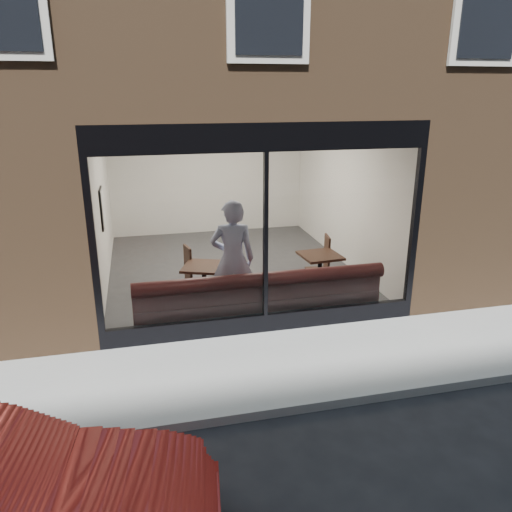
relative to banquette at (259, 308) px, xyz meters
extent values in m
plane|color=black|center=(0.00, -2.45, -0.23)|extent=(120.00, 120.00, 0.00)
cube|color=gray|center=(0.00, -1.45, -0.22)|extent=(40.00, 2.00, 0.01)
cube|color=gray|center=(0.00, -2.50, -0.17)|extent=(40.00, 0.10, 0.12)
cube|color=brown|center=(-3.75, 5.55, 1.38)|extent=(2.50, 12.00, 3.20)
cube|color=brown|center=(3.75, 5.55, 1.38)|extent=(2.50, 12.00, 3.20)
cube|color=brown|center=(0.00, 8.55, 1.38)|extent=(5.00, 6.00, 3.20)
plane|color=#2D2D30|center=(0.00, 2.55, -0.21)|extent=(6.00, 6.00, 0.00)
plane|color=white|center=(0.00, 2.55, 2.97)|extent=(6.00, 6.00, 0.00)
plane|color=silver|center=(0.00, 5.54, 1.37)|extent=(5.00, 0.00, 5.00)
plane|color=silver|center=(-2.49, 2.55, 1.37)|extent=(0.00, 6.00, 6.00)
plane|color=silver|center=(2.49, 2.55, 1.37)|extent=(0.00, 6.00, 6.00)
cube|color=black|center=(0.00, -0.40, -0.08)|extent=(5.00, 0.10, 0.30)
cube|color=black|center=(0.00, -0.40, 2.77)|extent=(5.00, 0.10, 0.40)
cube|color=black|center=(0.00, -0.40, 1.32)|extent=(0.06, 0.10, 2.50)
plane|color=white|center=(0.00, -0.43, 1.33)|extent=(4.80, 0.00, 4.80)
cube|color=#3A1516|center=(0.00, 0.00, 0.00)|extent=(4.00, 0.55, 0.45)
imported|color=#AAB5DF|center=(-0.37, 0.32, 0.77)|extent=(0.78, 0.57, 1.98)
cube|color=black|center=(-0.79, 0.78, 0.52)|extent=(0.88, 0.88, 0.04)
cube|color=black|center=(1.37, 0.88, 0.52)|extent=(0.75, 0.75, 0.04)
cube|color=black|center=(-1.19, 1.30, 0.01)|extent=(0.44, 0.44, 0.04)
cube|color=black|center=(1.52, 1.42, 0.01)|extent=(0.46, 0.46, 0.04)
cube|color=white|center=(-2.45, 2.22, 1.30)|extent=(0.02, 0.52, 0.70)
camera|label=1|loc=(-1.78, -7.27, 3.40)|focal=35.00mm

